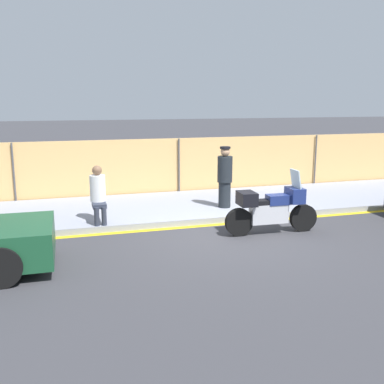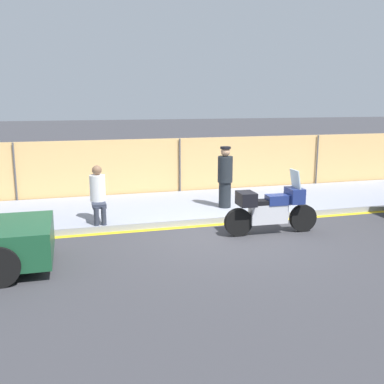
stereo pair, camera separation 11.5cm
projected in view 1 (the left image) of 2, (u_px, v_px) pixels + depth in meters
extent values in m
plane|color=#38383D|center=(230.00, 235.00, 10.09)|extent=(120.00, 120.00, 0.00)
cube|color=#8E93A3|center=(195.00, 205.00, 12.62)|extent=(36.00, 3.43, 0.15)
cube|color=gold|center=(216.00, 225.00, 10.95)|extent=(36.00, 0.18, 0.01)
cube|color=#E5B26B|center=(178.00, 167.00, 14.15)|extent=(34.20, 0.08, 1.82)
cylinder|color=#4C4C51|center=(14.00, 175.00, 12.71)|extent=(0.05, 0.05, 1.82)
cylinder|color=#4C4C51|center=(179.00, 168.00, 14.06)|extent=(0.05, 0.05, 1.82)
cylinder|color=#4C4C51|center=(315.00, 162.00, 15.40)|extent=(0.05, 0.05, 1.82)
cylinder|color=black|center=(303.00, 218.00, 10.38)|extent=(0.64, 0.17, 0.63)
cylinder|color=black|center=(239.00, 222.00, 10.00)|extent=(0.64, 0.17, 0.63)
cube|color=silver|center=(269.00, 213.00, 10.14)|extent=(0.88, 0.32, 0.44)
cube|color=navy|center=(278.00, 199.00, 10.13)|extent=(0.53, 0.33, 0.22)
cube|color=black|center=(265.00, 202.00, 10.06)|extent=(0.61, 0.31, 0.10)
cube|color=navy|center=(295.00, 195.00, 10.21)|extent=(0.34, 0.49, 0.34)
cube|color=silver|center=(296.00, 179.00, 10.13)|extent=(0.12, 0.42, 0.42)
cube|color=black|center=(247.00, 199.00, 9.94)|extent=(0.38, 0.52, 0.30)
cylinder|color=#1E2328|center=(225.00, 195.00, 12.03)|extent=(0.33, 0.33, 0.69)
cylinder|color=#1E2328|center=(225.00, 169.00, 11.89)|extent=(0.40, 0.40, 0.69)
sphere|color=tan|center=(225.00, 152.00, 11.80)|extent=(0.25, 0.25, 0.25)
cylinder|color=black|center=(225.00, 148.00, 11.78)|extent=(0.28, 0.28, 0.06)
cylinder|color=#2D3342|center=(97.00, 217.00, 10.26)|extent=(0.12, 0.12, 0.44)
cylinder|color=#2D3342|center=(104.00, 216.00, 10.30)|extent=(0.12, 0.12, 0.44)
cube|color=#2D3342|center=(99.00, 205.00, 10.44)|extent=(0.31, 0.44, 0.10)
cylinder|color=white|center=(98.00, 188.00, 10.57)|extent=(0.37, 0.37, 0.62)
sphere|color=brown|center=(97.00, 170.00, 10.49)|extent=(0.23, 0.23, 0.23)
cylinder|color=black|center=(12.00, 238.00, 8.79)|extent=(0.69, 0.23, 0.69)
cylinder|color=black|center=(1.00, 267.00, 7.24)|extent=(0.69, 0.23, 0.69)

